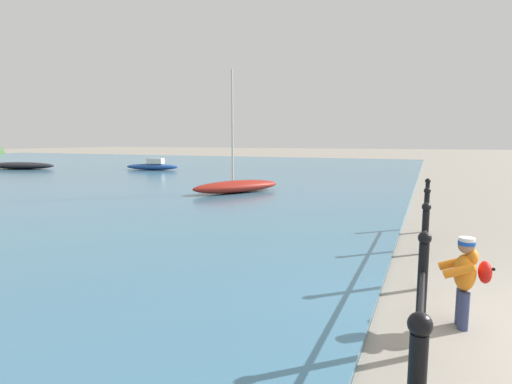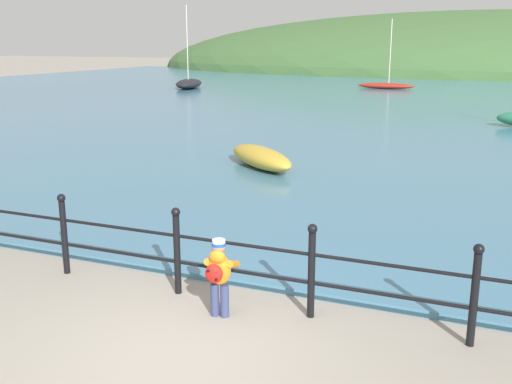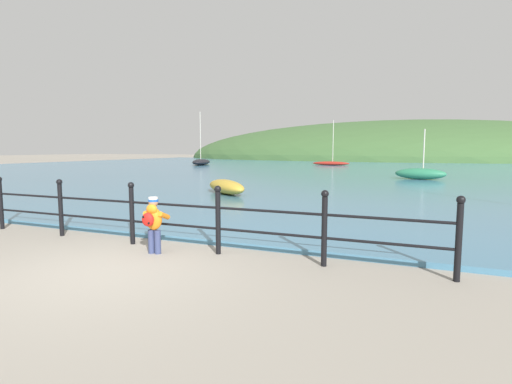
# 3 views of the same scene
# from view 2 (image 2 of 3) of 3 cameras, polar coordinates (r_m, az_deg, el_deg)

# --- Properties ---
(ground_plane) EXTENTS (200.00, 200.00, 0.00)m
(ground_plane) POSITION_cam_2_polar(r_m,az_deg,el_deg) (6.83, -8.07, -15.19)
(ground_plane) COLOR gray
(water) EXTENTS (80.00, 60.00, 0.10)m
(water) POSITION_cam_2_polar(r_m,az_deg,el_deg) (37.35, 17.90, 8.52)
(water) COLOR teal
(water) RESTS_ON ground
(far_hillside) EXTENTS (78.63, 43.24, 13.23)m
(far_hillside) POSITION_cam_2_polar(r_m,az_deg,el_deg) (74.52, 20.53, 10.81)
(far_hillside) COLOR #3D6033
(far_hillside) RESTS_ON ground
(iron_railing) EXTENTS (9.52, 0.12, 1.21)m
(iron_railing) POSITION_cam_2_polar(r_m,az_deg,el_deg) (7.70, -1.42, -6.28)
(iron_railing) COLOR black
(iron_railing) RESTS_ON ground
(child_in_coat) EXTENTS (0.41, 0.55, 1.00)m
(child_in_coat) POSITION_cam_2_polar(r_m,az_deg,el_deg) (7.39, -3.57, -7.51)
(child_in_coat) COLOR navy
(child_in_coat) RESTS_ON ground
(boat_blue_hull) EXTENTS (2.76, 2.56, 0.54)m
(boat_blue_hull) POSITION_cam_2_polar(r_m,az_deg,el_deg) (15.67, 0.46, 3.33)
(boat_blue_hull) COLOR gold
(boat_blue_hull) RESTS_ON water
(boat_twin_mast) EXTENTS (3.85, 0.98, 4.63)m
(boat_twin_mast) POSITION_cam_2_polar(r_m,az_deg,el_deg) (42.66, 12.26, 9.89)
(boat_twin_mast) COLOR maroon
(boat_twin_mast) RESTS_ON water
(boat_red_dinghy) EXTENTS (2.93, 4.76, 5.55)m
(boat_red_dinghy) POSITION_cam_2_polar(r_m,az_deg,el_deg) (42.55, -6.41, 10.24)
(boat_red_dinghy) COLOR black
(boat_red_dinghy) RESTS_ON water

